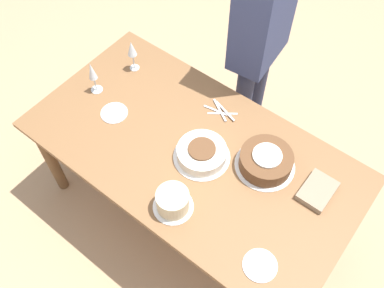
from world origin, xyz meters
TOP-DOWN VIEW (x-y plane):
  - ground_plane at (0.00, 0.00)m, footprint 12.00×12.00m
  - dining_table at (0.00, 0.00)m, footprint 1.79×0.96m
  - cake_center_white at (-0.07, 0.01)m, footprint 0.30×0.30m
  - cake_front_chocolate at (-0.36, -0.15)m, footprint 0.31×0.31m
  - cake_back_decorated at (-0.13, 0.32)m, footprint 0.20×0.20m
  - wine_glass_near at (0.70, 0.01)m, footprint 0.07×0.07m
  - wine_glass_far at (0.64, -0.25)m, footprint 0.06×0.06m
  - dessert_plate_left at (-0.63, 0.31)m, footprint 0.16×0.16m
  - dessert_plate_right at (0.50, 0.08)m, footprint 0.15×0.15m
  - fork_pile at (0.03, -0.30)m, footprint 0.20×0.11m
  - napkin_stack at (-0.65, -0.18)m, footprint 0.14×0.20m
  - person_cutting at (0.08, -0.73)m, footprint 0.26×0.42m

SIDE VIEW (x-z plane):
  - ground_plane at x=0.00m, z-range 0.00..0.00m
  - dining_table at x=0.00m, z-range 0.27..1.00m
  - dessert_plate_left at x=-0.63m, z-range 0.73..0.74m
  - dessert_plate_right at x=0.50m, z-range 0.73..0.74m
  - fork_pile at x=0.03m, z-range 0.73..0.74m
  - napkin_stack at x=-0.65m, z-range 0.73..0.76m
  - cake_center_white at x=-0.07m, z-range 0.73..0.81m
  - cake_front_chocolate at x=-0.36m, z-range 0.73..0.83m
  - cake_back_decorated at x=-0.13m, z-range 0.73..0.85m
  - wine_glass_near at x=0.70m, z-range 0.77..0.98m
  - wine_glass_far at x=0.64m, z-range 0.78..0.99m
  - person_cutting at x=0.08m, z-range 0.17..1.85m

